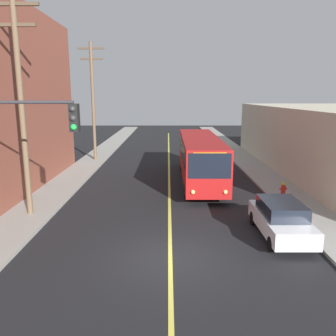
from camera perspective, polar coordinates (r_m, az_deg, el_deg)
The scene contains 10 objects.
ground_plane at distance 13.63m, azimuth 0.14°, elevation -14.65°, with size 120.00×120.00×0.00m, color black.
sidewalk_left at distance 24.08m, azimuth -17.58°, elevation -3.16°, with size 2.50×90.00×0.15m, color gray.
sidewalk_right at distance 24.14m, azimuth 17.48°, elevation -3.12°, with size 2.50×90.00×0.15m, color gray.
lane_stripe_center at distance 27.87m, azimuth -0.07°, elevation -0.75°, with size 0.16×60.00×0.01m, color #D8CC4C.
city_bus at distance 24.75m, azimuth 5.05°, elevation 1.88°, with size 2.62×12.17×3.20m.
parked_car_white at distance 15.94m, azimuth 17.86°, elevation -7.93°, with size 1.82×4.40×1.62m.
utility_pole_near at distance 18.37m, azimuth -23.37°, elevation 10.58°, with size 2.40×0.28×10.63m.
utility_pole_mid at distance 33.02m, azimuth -12.56°, elevation 11.42°, with size 2.40×0.28×10.67m.
traffic_signal_left_corner at distance 13.70m, azimuth -23.17°, elevation 3.44°, with size 3.75×0.48×6.00m.
fire_hydrant at distance 21.92m, azimuth 18.24°, elevation -3.29°, with size 0.44×0.26×0.84m.
Camera 1 is at (-0.09, -12.20, 6.08)m, focal length 36.97 mm.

